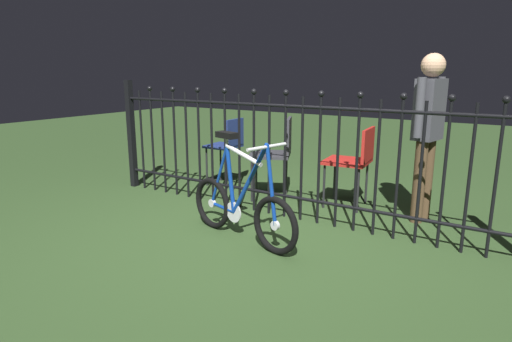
{
  "coord_description": "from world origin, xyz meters",
  "views": [
    {
      "loc": [
        1.95,
        -2.82,
        1.39
      ],
      "look_at": [
        0.0,
        0.21,
        0.55
      ],
      "focal_mm": 30.23,
      "sensor_mm": 36.0,
      "label": 1
    }
  ],
  "objects_px": {
    "chair_charcoal": "(277,149)",
    "chair_navy": "(228,143)",
    "bicycle": "(241,206)",
    "person_visitor": "(428,125)",
    "chair_red": "(354,158)"
  },
  "relations": [
    {
      "from": "chair_charcoal",
      "to": "chair_navy",
      "type": "xyz_separation_m",
      "value": [
        -0.78,
        0.15,
        -0.03
      ]
    },
    {
      "from": "bicycle",
      "to": "person_visitor",
      "type": "xyz_separation_m",
      "value": [
        1.15,
        1.33,
        0.61
      ]
    },
    {
      "from": "bicycle",
      "to": "chair_navy",
      "type": "height_order",
      "value": "bicycle"
    },
    {
      "from": "chair_red",
      "to": "person_visitor",
      "type": "relative_size",
      "value": 0.54
    },
    {
      "from": "chair_red",
      "to": "person_visitor",
      "type": "xyz_separation_m",
      "value": [
        0.69,
        -0.04,
        0.39
      ]
    },
    {
      "from": "chair_charcoal",
      "to": "chair_red",
      "type": "distance_m",
      "value": 0.84
    },
    {
      "from": "bicycle",
      "to": "chair_navy",
      "type": "relative_size",
      "value": 1.48
    },
    {
      "from": "chair_red",
      "to": "chair_navy",
      "type": "distance_m",
      "value": 1.61
    },
    {
      "from": "bicycle",
      "to": "chair_charcoal",
      "type": "relative_size",
      "value": 1.37
    },
    {
      "from": "chair_charcoal",
      "to": "chair_red",
      "type": "bearing_deg",
      "value": 10.2
    },
    {
      "from": "bicycle",
      "to": "person_visitor",
      "type": "height_order",
      "value": "person_visitor"
    },
    {
      "from": "bicycle",
      "to": "person_visitor",
      "type": "distance_m",
      "value": 1.86
    },
    {
      "from": "chair_navy",
      "to": "person_visitor",
      "type": "xyz_separation_m",
      "value": [
        2.3,
        -0.04,
        0.39
      ]
    },
    {
      "from": "chair_navy",
      "to": "bicycle",
      "type": "bearing_deg",
      "value": -50.11
    },
    {
      "from": "bicycle",
      "to": "chair_navy",
      "type": "distance_m",
      "value": 1.8
    }
  ]
}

